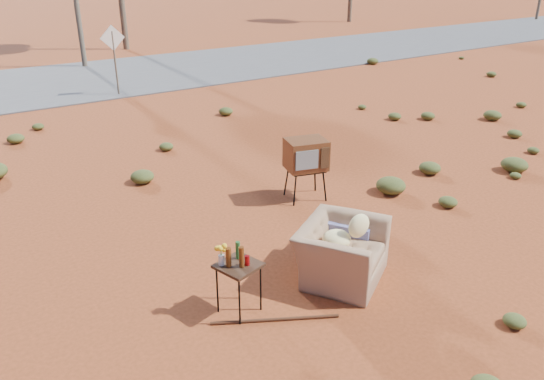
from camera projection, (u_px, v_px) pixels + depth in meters
ground at (310, 283)px, 7.24m from camera, size 140.00×140.00×0.00m
highway at (48, 83)px, 18.62m from camera, size 140.00×7.00×0.04m
armchair at (343, 242)px, 7.27m from camera, size 1.57×1.51×1.06m
tv_unit at (306, 155)px, 9.46m from camera, size 0.82×0.72×1.13m
side_table at (235, 263)px, 6.38m from camera, size 0.58×0.58×0.96m
rusty_bar at (275, 319)px, 6.47m from camera, size 1.41×0.79×0.04m
road_sign at (114, 48)px, 16.51m from camera, size 0.78×0.06×2.19m
scrub_patch at (134, 183)px, 10.11m from camera, size 17.49×8.07×0.33m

